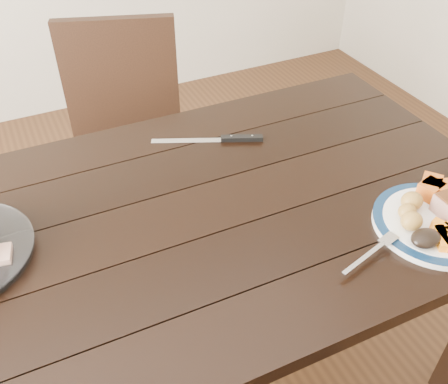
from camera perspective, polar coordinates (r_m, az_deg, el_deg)
name	(u,v)px	position (r m, az deg, el deg)	size (l,w,h in m)	color
ground	(200,378)	(1.79, -2.76, -20.48)	(4.00, 4.00, 0.00)	#472B16
dining_table	(192,240)	(1.27, -3.68, -5.47)	(1.61, 0.92, 0.75)	black
chair_far	(126,136)	(1.91, -11.12, 6.24)	(0.53, 0.54, 0.93)	black
dinner_plate	(434,224)	(1.26, 22.88, -3.37)	(0.28, 0.28, 0.02)	white
plate_rim	(435,221)	(1.25, 22.98, -3.08)	(0.28, 0.28, 0.02)	#0D2644
roasted_potatoes	(411,210)	(1.22, 20.56, -1.98)	(0.10, 0.10, 0.04)	gold
pumpkin_wedges	(435,188)	(1.31, 23.02, 0.39)	(0.10, 0.09, 0.04)	orange
dark_mushroom	(426,238)	(1.17, 22.07, -4.92)	(0.07, 0.05, 0.03)	black
fork	(374,251)	(1.13, 16.75, -6.46)	(0.18, 0.06, 0.00)	silver
carving_knife	(228,139)	(1.44, 0.46, 6.09)	(0.30, 0.15, 0.01)	silver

